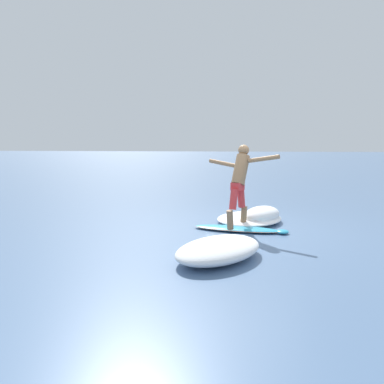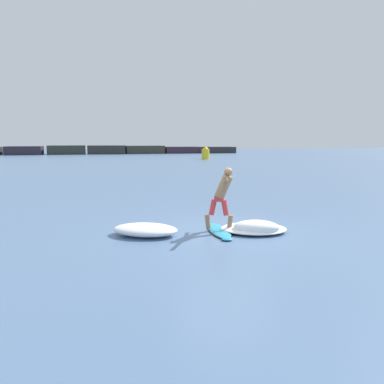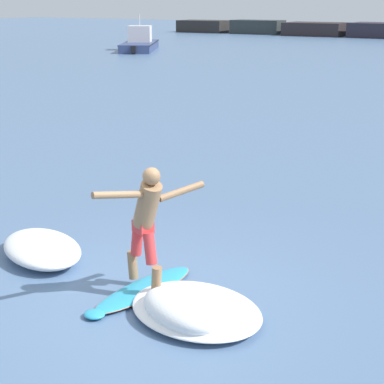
% 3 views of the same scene
% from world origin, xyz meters
% --- Properties ---
extents(ground_plane, '(200.00, 200.00, 0.00)m').
position_xyz_m(ground_plane, '(0.00, 0.00, 0.00)').
color(ground_plane, slate).
extents(surfboard, '(0.73, 2.02, 0.22)m').
position_xyz_m(surfboard, '(-0.16, 0.07, 0.04)').
color(surfboard, '#2C9FC5').
rests_on(surfboard, ground).
extents(surfer, '(0.96, 1.53, 1.72)m').
position_xyz_m(surfer, '(-0.06, 0.06, 1.10)').
color(surfer, '#936E4B').
rests_on(surfer, surfboard).
extents(wave_foam_at_tail, '(1.41, 1.12, 0.39)m').
position_xyz_m(wave_foam_at_tail, '(0.75, -0.41, 0.19)').
color(wave_foam_at_tail, white).
rests_on(wave_foam_at_tail, ground).
extents(wave_foam_at_nose, '(2.16, 1.89, 0.18)m').
position_xyz_m(wave_foam_at_nose, '(0.80, -0.12, 0.09)').
color(wave_foam_at_nose, white).
rests_on(wave_foam_at_nose, ground).
extents(wave_foam_beside, '(2.06, 1.75, 0.32)m').
position_xyz_m(wave_foam_beside, '(-2.19, 0.25, 0.16)').
color(wave_foam_beside, white).
rests_on(wave_foam_beside, ground).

